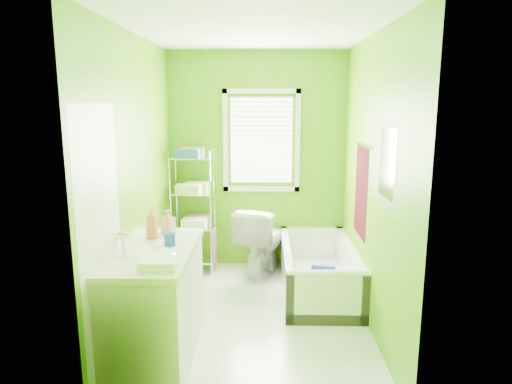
{
  "coord_description": "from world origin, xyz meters",
  "views": [
    {
      "loc": [
        0.11,
        -4.03,
        2.01
      ],
      "look_at": [
        0.01,
        0.25,
        1.16
      ],
      "focal_mm": 32.0,
      "sensor_mm": 36.0,
      "label": 1
    }
  ],
  "objects_px": {
    "vanity": "(155,301)",
    "wire_shelf_unit": "(194,198)",
    "toilet": "(261,240)",
    "bathtub": "(318,276)"
  },
  "relations": [
    {
      "from": "toilet",
      "to": "wire_shelf_unit",
      "type": "xyz_separation_m",
      "value": [
        -0.79,
        0.09,
        0.49
      ]
    },
    {
      "from": "bathtub",
      "to": "vanity",
      "type": "bearing_deg",
      "value": -137.27
    },
    {
      "from": "vanity",
      "to": "wire_shelf_unit",
      "type": "distance_m",
      "value": 1.96
    },
    {
      "from": "bathtub",
      "to": "vanity",
      "type": "xyz_separation_m",
      "value": [
        -1.43,
        -1.32,
        0.31
      ]
    },
    {
      "from": "bathtub",
      "to": "toilet",
      "type": "bearing_deg",
      "value": 140.7
    },
    {
      "from": "wire_shelf_unit",
      "to": "vanity",
      "type": "bearing_deg",
      "value": -90.52
    },
    {
      "from": "bathtub",
      "to": "vanity",
      "type": "height_order",
      "value": "vanity"
    },
    {
      "from": "vanity",
      "to": "wire_shelf_unit",
      "type": "height_order",
      "value": "wire_shelf_unit"
    },
    {
      "from": "toilet",
      "to": "wire_shelf_unit",
      "type": "distance_m",
      "value": 0.94
    },
    {
      "from": "bathtub",
      "to": "wire_shelf_unit",
      "type": "height_order",
      "value": "wire_shelf_unit"
    }
  ]
}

